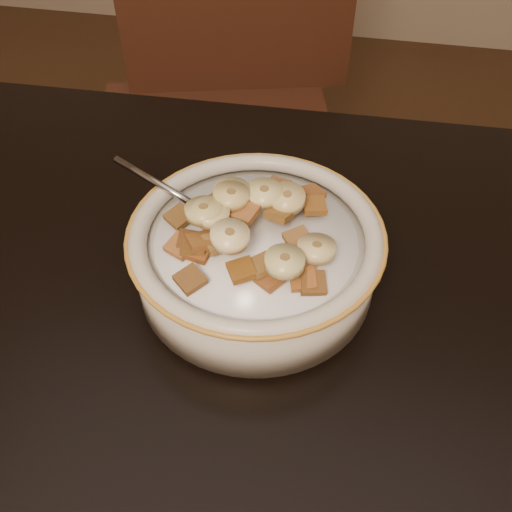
% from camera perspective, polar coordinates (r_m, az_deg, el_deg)
% --- Properties ---
extents(table, '(1.42, 0.93, 0.04)m').
position_cam_1_polar(table, '(0.46, -11.18, -18.42)').
color(table, black).
rests_on(table, floor).
extents(chair, '(0.57, 0.57, 1.05)m').
position_cam_1_polar(chair, '(1.10, -4.17, 12.47)').
color(chair, '#391C10').
rests_on(chair, floor).
extents(cereal_bowl, '(0.21, 0.21, 0.05)m').
position_cam_1_polar(cereal_bowl, '(0.50, -0.00, -0.39)').
color(cereal_bowl, beige).
rests_on(cereal_bowl, table).
extents(milk, '(0.17, 0.17, 0.00)m').
position_cam_1_polar(milk, '(0.48, -0.00, 1.63)').
color(milk, white).
rests_on(milk, cereal_bowl).
extents(spoon, '(0.06, 0.05, 0.01)m').
position_cam_1_polar(spoon, '(0.49, -3.29, 3.46)').
color(spoon, gray).
rests_on(spoon, cereal_bowl).
extents(cereal_square_0, '(0.03, 0.03, 0.01)m').
position_cam_1_polar(cereal_square_0, '(0.52, 5.54, 6.34)').
color(cereal_square_0, brown).
rests_on(cereal_square_0, milk).
extents(cereal_square_1, '(0.03, 0.03, 0.01)m').
position_cam_1_polar(cereal_square_1, '(0.51, -4.26, 5.28)').
color(cereal_square_1, brown).
rests_on(cereal_square_1, milk).
extents(cereal_square_2, '(0.03, 0.03, 0.01)m').
position_cam_1_polar(cereal_square_2, '(0.45, -6.62, -2.34)').
color(cereal_square_2, brown).
rests_on(cereal_square_2, milk).
extents(cereal_square_3, '(0.03, 0.03, 0.01)m').
position_cam_1_polar(cereal_square_3, '(0.46, -5.59, 1.47)').
color(cereal_square_3, brown).
rests_on(cereal_square_3, milk).
extents(cereal_square_4, '(0.03, 0.03, 0.01)m').
position_cam_1_polar(cereal_square_4, '(0.50, -2.86, 5.54)').
color(cereal_square_4, brown).
rests_on(cereal_square_4, milk).
extents(cereal_square_5, '(0.03, 0.03, 0.01)m').
position_cam_1_polar(cereal_square_5, '(0.44, 5.70, -2.71)').
color(cereal_square_5, brown).
rests_on(cereal_square_5, milk).
extents(cereal_square_6, '(0.03, 0.03, 0.01)m').
position_cam_1_polar(cereal_square_6, '(0.47, -7.63, 1.02)').
color(cereal_square_6, '#9D6436').
rests_on(cereal_square_6, milk).
extents(cereal_square_7, '(0.02, 0.02, 0.01)m').
position_cam_1_polar(cereal_square_7, '(0.50, 5.85, 5.05)').
color(cereal_square_7, brown).
rests_on(cereal_square_7, milk).
extents(cereal_square_8, '(0.03, 0.03, 0.01)m').
position_cam_1_polar(cereal_square_8, '(0.46, -3.91, 1.39)').
color(cereal_square_8, olive).
rests_on(cereal_square_8, milk).
extents(cereal_square_9, '(0.02, 0.03, 0.01)m').
position_cam_1_polar(cereal_square_9, '(0.44, 4.71, -2.28)').
color(cereal_square_9, '#9A5821').
rests_on(cereal_square_9, milk).
extents(cereal_square_10, '(0.03, 0.03, 0.01)m').
position_cam_1_polar(cereal_square_10, '(0.48, 2.37, 4.25)').
color(cereal_square_10, brown).
rests_on(cereal_square_10, milk).
extents(cereal_square_11, '(0.03, 0.03, 0.01)m').
position_cam_1_polar(cereal_square_11, '(0.47, 4.21, 1.71)').
color(cereal_square_11, brown).
rests_on(cereal_square_11, milk).
extents(cereal_square_12, '(0.03, 0.03, 0.01)m').
position_cam_1_polar(cereal_square_12, '(0.44, -1.44, -1.42)').
color(cereal_square_12, brown).
rests_on(cereal_square_12, milk).
extents(cereal_square_13, '(0.03, 0.03, 0.01)m').
position_cam_1_polar(cereal_square_13, '(0.50, 3.49, 5.51)').
color(cereal_square_13, '#9A6328').
rests_on(cereal_square_13, milk).
extents(cereal_square_14, '(0.03, 0.03, 0.01)m').
position_cam_1_polar(cereal_square_14, '(0.52, 2.11, 7.09)').
color(cereal_square_14, brown).
rests_on(cereal_square_14, milk).
extents(cereal_square_15, '(0.03, 0.03, 0.01)m').
position_cam_1_polar(cereal_square_15, '(0.45, 0.57, -0.91)').
color(cereal_square_15, olive).
rests_on(cereal_square_15, milk).
extents(cereal_square_16, '(0.03, 0.03, 0.01)m').
position_cam_1_polar(cereal_square_16, '(0.50, -7.70, 3.90)').
color(cereal_square_16, brown).
rests_on(cereal_square_16, milk).
extents(cereal_square_17, '(0.02, 0.02, 0.01)m').
position_cam_1_polar(cereal_square_17, '(0.47, -6.28, 0.95)').
color(cereal_square_17, brown).
rests_on(cereal_square_17, milk).
extents(cereal_square_18, '(0.03, 0.03, 0.01)m').
position_cam_1_polar(cereal_square_18, '(0.44, 1.43, -2.23)').
color(cereal_square_18, brown).
rests_on(cereal_square_18, milk).
extents(cereal_square_19, '(0.03, 0.03, 0.01)m').
position_cam_1_polar(cereal_square_19, '(0.47, -1.15, 4.36)').
color(cereal_square_19, brown).
rests_on(cereal_square_19, milk).
extents(cereal_square_20, '(0.02, 0.02, 0.01)m').
position_cam_1_polar(cereal_square_20, '(0.47, -5.87, 0.56)').
color(cereal_square_20, brown).
rests_on(cereal_square_20, milk).
extents(cereal_square_21, '(0.02, 0.02, 0.01)m').
position_cam_1_polar(cereal_square_21, '(0.47, -6.62, 1.61)').
color(cereal_square_21, brown).
rests_on(cereal_square_21, milk).
extents(banana_slice_0, '(0.04, 0.04, 0.01)m').
position_cam_1_polar(banana_slice_0, '(0.49, 0.82, 6.32)').
color(banana_slice_0, beige).
rests_on(banana_slice_0, milk).
extents(banana_slice_1, '(0.04, 0.04, 0.01)m').
position_cam_1_polar(banana_slice_1, '(0.48, -2.49, 6.03)').
color(banana_slice_1, '#F7D481').
rests_on(banana_slice_1, milk).
extents(banana_slice_2, '(0.04, 0.04, 0.01)m').
position_cam_1_polar(banana_slice_2, '(0.47, -5.25, 4.52)').
color(banana_slice_2, '#CBC384').
rests_on(banana_slice_2, milk).
extents(banana_slice_3, '(0.04, 0.04, 0.01)m').
position_cam_1_polar(banana_slice_3, '(0.45, 6.08, 0.73)').
color(banana_slice_3, '#D0C180').
rests_on(banana_slice_3, milk).
extents(banana_slice_4, '(0.04, 0.03, 0.01)m').
position_cam_1_polar(banana_slice_4, '(0.47, -4.54, 4.34)').
color(banana_slice_4, '#F8EB85').
rests_on(banana_slice_4, milk).
extents(banana_slice_5, '(0.04, 0.04, 0.01)m').
position_cam_1_polar(banana_slice_5, '(0.44, -2.62, 1.99)').
color(banana_slice_5, '#FBE7A5').
rests_on(banana_slice_5, milk).
extents(banana_slice_6, '(0.04, 0.04, 0.02)m').
position_cam_1_polar(banana_slice_6, '(0.48, 3.12, 5.78)').
color(banana_slice_6, '#E0CE84').
rests_on(banana_slice_6, milk).
extents(banana_slice_7, '(0.04, 0.04, 0.01)m').
position_cam_1_polar(banana_slice_7, '(0.49, -2.42, 6.40)').
color(banana_slice_7, '#D1C87C').
rests_on(banana_slice_7, milk).
extents(banana_slice_8, '(0.04, 0.04, 0.01)m').
position_cam_1_polar(banana_slice_8, '(0.43, 2.88, -0.54)').
color(banana_slice_8, '#D4C775').
rests_on(banana_slice_8, milk).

